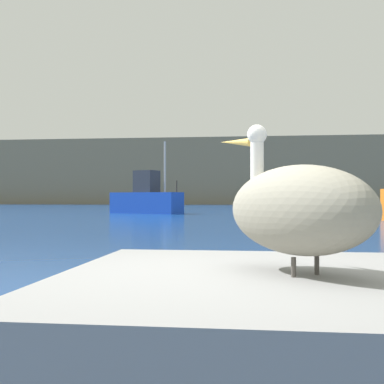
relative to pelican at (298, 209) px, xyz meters
The scene contains 5 objects.
ground_plane 1.18m from the pelican, 163.55° to the left, with size 260.00×260.00×0.00m, color navy.
hillside_backdrop 71.50m from the pelican, 90.52° to the left, with size 140.00×14.89×8.77m, color #7F755B.
pier_dock 0.68m from the pelican, 51.61° to the right, with size 2.96×2.75×0.56m, color gray.
pelican is the anchor object (origin of this frame).
fishing_boat_blue 29.34m from the pelican, 104.00° to the left, with size 4.84×3.21×4.38m.
Camera 1 is at (0.41, -3.47, 1.04)m, focal length 49.05 mm.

